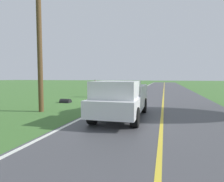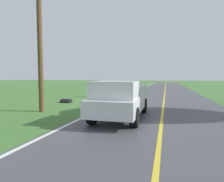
{
  "view_description": "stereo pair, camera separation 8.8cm",
  "coord_description": "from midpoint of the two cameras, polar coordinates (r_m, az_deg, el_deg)",
  "views": [
    {
      "loc": [
        -4.91,
        15.83,
        1.99
      ],
      "look_at": [
        -2.28,
        6.27,
        1.27
      ],
      "focal_mm": 30.72,
      "sensor_mm": 36.0,
      "label": 1
    },
    {
      "loc": [
        -4.99,
        15.81,
        1.99
      ],
      "look_at": [
        -2.28,
        6.27,
        1.27
      ],
      "focal_mm": 30.72,
      "sensor_mm": 36.0,
      "label": 2
    }
  ],
  "objects": [
    {
      "name": "ground_plane",
      "position": [
        16.69,
        -1.47,
        -2.71
      ],
      "size": [
        200.0,
        200.0,
        0.0
      ],
      "primitive_type": "plane",
      "color": "#427033"
    },
    {
      "name": "road_surface",
      "position": [
        15.94,
        15.32,
        -3.17
      ],
      "size": [
        7.89,
        120.0,
        0.0
      ],
      "primitive_type": "cube",
      "color": "#47474C",
      "rests_on": "ground"
    },
    {
      "name": "lane_edge_line",
      "position": [
        16.41,
        2.03,
        -2.81
      ],
      "size": [
        0.16,
        117.6,
        0.0
      ],
      "primitive_type": "cube",
      "color": "silver",
      "rests_on": "ground"
    },
    {
      "name": "lane_centre_line",
      "position": [
        15.94,
        15.32,
        -3.16
      ],
      "size": [
        0.14,
        117.6,
        0.0
      ],
      "primitive_type": "cube",
      "color": "gold",
      "rests_on": "ground"
    },
    {
      "name": "hitchhiker_walking",
      "position": [
        19.12,
        -4.56,
        1.1
      ],
      "size": [
        0.62,
        0.52,
        1.75
      ],
      "color": "navy",
      "rests_on": "ground"
    },
    {
      "name": "suitcase_carried",
      "position": [
        19.27,
        -5.79,
        -1.11
      ],
      "size": [
        0.47,
        0.22,
        0.47
      ],
      "primitive_type": "cube",
      "rotation": [
        0.0,
        0.0,
        1.53
      ],
      "color": "black",
      "rests_on": "ground"
    },
    {
      "name": "pickup_truck_passing",
      "position": [
        9.19,
        2.85,
        -2.26
      ],
      "size": [
        2.12,
        5.41,
        1.82
      ],
      "color": "silver",
      "rests_on": "ground"
    },
    {
      "name": "utility_pole_roadside",
      "position": [
        11.9,
        -20.46,
        13.17
      ],
      "size": [
        0.28,
        0.28,
        7.82
      ],
      "primitive_type": "cylinder",
      "color": "brown",
      "rests_on": "ground"
    },
    {
      "name": "drainage_culvert",
      "position": [
        15.44,
        -13.33,
        -3.38
      ],
      "size": [
        0.8,
        0.6,
        0.6
      ],
      "primitive_type": "cylinder",
      "rotation": [
        0.0,
        1.57,
        0.0
      ],
      "color": "black",
      "rests_on": "ground"
    }
  ]
}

